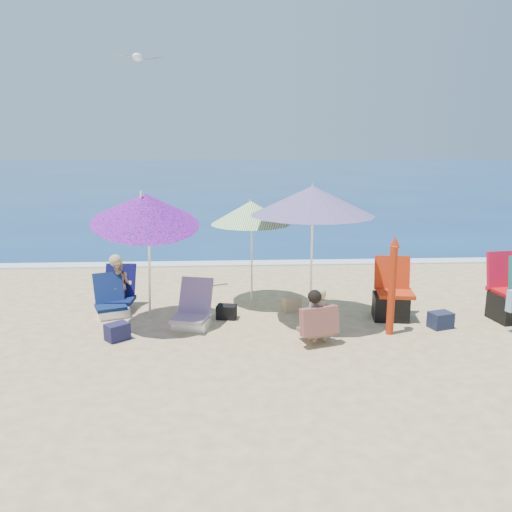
{
  "coord_description": "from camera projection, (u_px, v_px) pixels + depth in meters",
  "views": [
    {
      "loc": [
        -0.74,
        -7.18,
        2.89
      ],
      "look_at": [
        -0.3,
        1.0,
        1.1
      ],
      "focal_mm": 36.46,
      "sensor_mm": 36.0,
      "label": 1
    }
  ],
  "objects": [
    {
      "name": "ground",
      "position": [
        280.0,
        343.0,
        7.66
      ],
      "size": [
        120.0,
        120.0,
        0.0
      ],
      "color": "#D8BC84",
      "rests_on": "ground"
    },
    {
      "name": "sea",
      "position": [
        235.0,
        173.0,
        51.56
      ],
      "size": [
        120.0,
        80.0,
        0.12
      ],
      "color": "navy",
      "rests_on": "ground"
    },
    {
      "name": "foam",
      "position": [
        259.0,
        263.0,
        12.63
      ],
      "size": [
        120.0,
        0.5,
        0.04
      ],
      "color": "white",
      "rests_on": "ground"
    },
    {
      "name": "umbrella_turquoise",
      "position": [
        312.0,
        201.0,
        8.2
      ],
      "size": [
        2.31,
        2.31,
        2.26
      ],
      "color": "white",
      "rests_on": "ground"
    },
    {
      "name": "umbrella_striped",
      "position": [
        251.0,
        213.0,
        9.22
      ],
      "size": [
        1.74,
        1.74,
        1.91
      ],
      "color": "silver",
      "rests_on": "ground"
    },
    {
      "name": "umbrella_blue",
      "position": [
        145.0,
        209.0,
        7.98
      ],
      "size": [
        2.12,
        2.17,
        2.31
      ],
      "color": "white",
      "rests_on": "ground"
    },
    {
      "name": "furled_umbrella",
      "position": [
        392.0,
        281.0,
        7.87
      ],
      "size": [
        0.21,
        0.26,
        1.52
      ],
      "color": "#B62B0D",
      "rests_on": "ground"
    },
    {
      "name": "chair_navy",
      "position": [
        111.0,
        305.0,
        8.87
      ],
      "size": [
        0.7,
        0.77,
        0.7
      ],
      "color": "#0C1E48",
      "rests_on": "ground"
    },
    {
      "name": "chair_rainbow",
      "position": [
        193.0,
        315.0,
        8.29
      ],
      "size": [
        0.69,
        0.82,
        0.75
      ],
      "color": "#F17955",
      "rests_on": "ground"
    },
    {
      "name": "camp_chair_left",
      "position": [
        391.0,
        300.0,
        8.69
      ],
      "size": [
        0.71,
        0.68,
        1.02
      ],
      "color": "#BA2E0D",
      "rests_on": "ground"
    },
    {
      "name": "person_center",
      "position": [
        319.0,
        317.0,
        7.56
      ],
      "size": [
        0.6,
        0.62,
        0.83
      ],
      "color": "tan",
      "rests_on": "ground"
    },
    {
      "name": "person_left",
      "position": [
        120.0,
        284.0,
        9.14
      ],
      "size": [
        0.57,
        0.72,
        0.99
      ],
      "color": "tan",
      "rests_on": "ground"
    },
    {
      "name": "bag_navy_a",
      "position": [
        117.0,
        332.0,
        7.76
      ],
      "size": [
        0.4,
        0.39,
        0.25
      ],
      "color": "#1C1C3D",
      "rests_on": "ground"
    },
    {
      "name": "bag_black_a",
      "position": [
        227.0,
        312.0,
        8.7
      ],
      "size": [
        0.36,
        0.29,
        0.23
      ],
      "color": "black",
      "rests_on": "ground"
    },
    {
      "name": "bag_tan",
      "position": [
        292.0,
        304.0,
        9.08
      ],
      "size": [
        0.35,
        0.28,
        0.26
      ],
      "color": "tan",
      "rests_on": "ground"
    },
    {
      "name": "bag_navy_b",
      "position": [
        441.0,
        320.0,
        8.26
      ],
      "size": [
        0.4,
        0.35,
        0.26
      ],
      "color": "#1B223B",
      "rests_on": "ground"
    },
    {
      "name": "seagull",
      "position": [
        138.0,
        57.0,
        9.12
      ],
      "size": [
        0.78,
        0.57,
        0.14
      ],
      "color": "white"
    }
  ]
}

